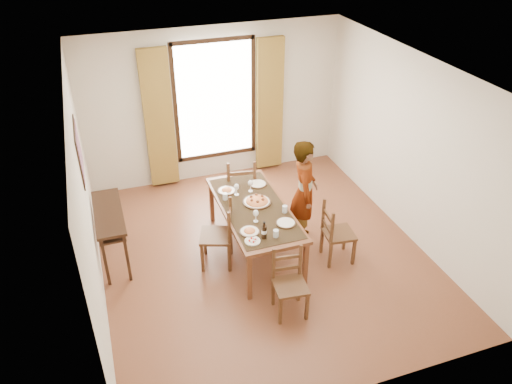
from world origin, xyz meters
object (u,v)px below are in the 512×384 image
object	(u,v)px
man	(304,192)
pasta_platter	(257,200)
console_table	(109,218)
dining_table	(254,211)

from	to	relation	value
man	pasta_platter	xyz separation A→B (m)	(-0.70, 0.05, -0.01)
console_table	dining_table	bearing A→B (deg)	-13.75
console_table	pasta_platter	size ratio (longest dim) A/B	3.00
dining_table	pasta_platter	bearing A→B (deg)	50.46
console_table	dining_table	xyz separation A→B (m)	(1.94, -0.48, 0.01)
man	pasta_platter	world-z (taller)	man
console_table	man	bearing A→B (deg)	-9.15
console_table	man	size ratio (longest dim) A/B	0.74
dining_table	pasta_platter	world-z (taller)	pasta_platter
man	pasta_platter	distance (m)	0.71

